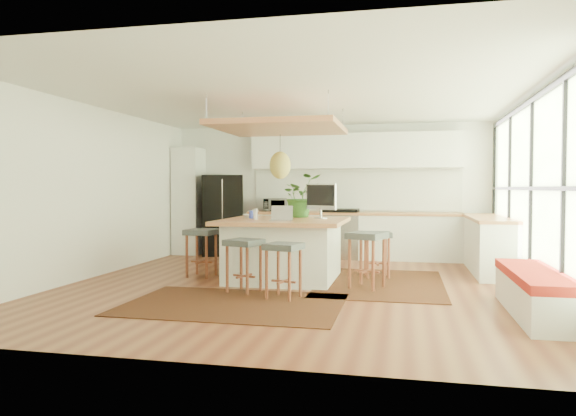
% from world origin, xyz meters
% --- Properties ---
extents(floor, '(7.00, 7.00, 0.00)m').
position_xyz_m(floor, '(0.00, 0.00, 0.00)').
color(floor, brown).
rests_on(floor, ground).
extents(ceiling, '(7.00, 7.00, 0.00)m').
position_xyz_m(ceiling, '(0.00, 0.00, 2.70)').
color(ceiling, white).
rests_on(ceiling, ground).
extents(wall_back, '(6.50, 0.00, 6.50)m').
position_xyz_m(wall_back, '(0.00, 3.50, 1.35)').
color(wall_back, white).
rests_on(wall_back, ground).
extents(wall_front, '(6.50, 0.00, 6.50)m').
position_xyz_m(wall_front, '(0.00, -3.50, 1.35)').
color(wall_front, white).
rests_on(wall_front, ground).
extents(wall_left, '(0.00, 7.00, 7.00)m').
position_xyz_m(wall_left, '(-3.25, 0.00, 1.35)').
color(wall_left, white).
rests_on(wall_left, ground).
extents(wall_right, '(0.00, 7.00, 7.00)m').
position_xyz_m(wall_right, '(3.25, 0.00, 1.35)').
color(wall_right, white).
rests_on(wall_right, ground).
extents(window_wall, '(0.10, 6.20, 2.60)m').
position_xyz_m(window_wall, '(3.22, 0.00, 1.40)').
color(window_wall, black).
rests_on(window_wall, wall_right).
extents(pantry, '(0.55, 0.60, 2.25)m').
position_xyz_m(pantry, '(-2.95, 3.18, 1.12)').
color(pantry, white).
rests_on(pantry, floor).
extents(back_counter_base, '(4.20, 0.60, 0.88)m').
position_xyz_m(back_counter_base, '(0.55, 3.18, 0.44)').
color(back_counter_base, white).
rests_on(back_counter_base, floor).
extents(back_counter_top, '(4.24, 0.64, 0.05)m').
position_xyz_m(back_counter_top, '(0.55, 3.18, 0.90)').
color(back_counter_top, '#AF643E').
rests_on(back_counter_top, back_counter_base).
extents(backsplash, '(4.20, 0.02, 0.80)m').
position_xyz_m(backsplash, '(0.55, 3.48, 1.35)').
color(backsplash, white).
rests_on(backsplash, wall_back).
extents(upper_cabinets, '(4.20, 0.34, 0.70)m').
position_xyz_m(upper_cabinets, '(0.55, 3.32, 2.15)').
color(upper_cabinets, white).
rests_on(upper_cabinets, wall_back).
extents(range, '(0.76, 0.62, 1.00)m').
position_xyz_m(range, '(0.30, 3.18, 0.50)').
color(range, '#A5A5AA').
rests_on(range, floor).
extents(right_counter_base, '(0.60, 2.50, 0.88)m').
position_xyz_m(right_counter_base, '(2.93, 2.00, 0.44)').
color(right_counter_base, white).
rests_on(right_counter_base, floor).
extents(right_counter_top, '(0.64, 2.54, 0.05)m').
position_xyz_m(right_counter_top, '(2.93, 2.00, 0.90)').
color(right_counter_top, '#AF643E').
rests_on(right_counter_top, right_counter_base).
extents(window_bench, '(0.52, 2.00, 0.50)m').
position_xyz_m(window_bench, '(2.95, -1.20, 0.25)').
color(window_bench, white).
rests_on(window_bench, floor).
extents(ceiling_panel, '(1.86, 1.86, 0.80)m').
position_xyz_m(ceiling_panel, '(-0.30, 0.40, 2.05)').
color(ceiling_panel, '#AF643E').
rests_on(ceiling_panel, ceiling).
extents(rug_near, '(2.60, 1.80, 0.01)m').
position_xyz_m(rug_near, '(-0.46, -1.37, 0.01)').
color(rug_near, black).
rests_on(rug_near, floor).
extents(rug_right, '(1.80, 2.60, 0.01)m').
position_xyz_m(rug_right, '(1.21, 0.44, 0.01)').
color(rug_right, black).
rests_on(rug_right, floor).
extents(fridge, '(0.99, 0.87, 1.67)m').
position_xyz_m(fridge, '(-2.18, 3.15, 0.93)').
color(fridge, black).
rests_on(fridge, floor).
extents(island, '(1.85, 1.85, 0.93)m').
position_xyz_m(island, '(-0.26, 0.49, 0.47)').
color(island, '#AF643E').
rests_on(island, floor).
extents(stool_near_left, '(0.53, 0.53, 0.72)m').
position_xyz_m(stool_near_left, '(-0.56, -0.62, 0.35)').
color(stool_near_left, '#3E4245').
rests_on(stool_near_left, floor).
extents(stool_near_right, '(0.51, 0.51, 0.71)m').
position_xyz_m(stool_near_right, '(0.05, -0.90, 0.35)').
color(stool_near_right, '#3E4245').
rests_on(stool_near_right, floor).
extents(stool_right_front, '(0.61, 0.61, 0.79)m').
position_xyz_m(stool_right_front, '(1.03, 0.01, 0.35)').
color(stool_right_front, '#3E4245').
rests_on(stool_right_front, floor).
extents(stool_right_back, '(0.49, 0.49, 0.72)m').
position_xyz_m(stool_right_back, '(1.12, 0.97, 0.35)').
color(stool_right_back, '#3E4245').
rests_on(stool_right_back, floor).
extents(stool_left_side, '(0.48, 0.48, 0.75)m').
position_xyz_m(stool_left_side, '(-1.60, 0.48, 0.35)').
color(stool_left_side, '#3E4245').
rests_on(stool_left_side, floor).
extents(laptop, '(0.35, 0.36, 0.24)m').
position_xyz_m(laptop, '(-0.20, 0.01, 1.05)').
color(laptop, '#A5A5AA').
rests_on(laptop, island).
extents(monitor, '(0.62, 0.49, 0.56)m').
position_xyz_m(monitor, '(0.27, 0.78, 1.19)').
color(monitor, '#A5A5AA').
rests_on(monitor, island).
extents(microwave, '(0.53, 0.38, 0.33)m').
position_xyz_m(microwave, '(-1.05, 3.18, 1.09)').
color(microwave, '#A5A5AA').
rests_on(microwave, back_counter_top).
extents(island_plant, '(0.93, 0.94, 0.55)m').
position_xyz_m(island_plant, '(-0.12, 1.06, 1.20)').
color(island_plant, '#1E4C19').
rests_on(island_plant, island).
extents(island_bowl, '(0.23, 0.23, 0.05)m').
position_xyz_m(island_bowl, '(-0.90, 0.78, 0.96)').
color(island_bowl, white).
rests_on(island_bowl, island).
extents(island_bottle_0, '(0.07, 0.07, 0.19)m').
position_xyz_m(island_bottle_0, '(-0.81, 0.59, 1.03)').
color(island_bottle_0, blue).
rests_on(island_bottle_0, island).
extents(island_bottle_1, '(0.07, 0.07, 0.19)m').
position_xyz_m(island_bottle_1, '(-0.66, 0.34, 1.03)').
color(island_bottle_1, silver).
rests_on(island_bottle_1, island).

